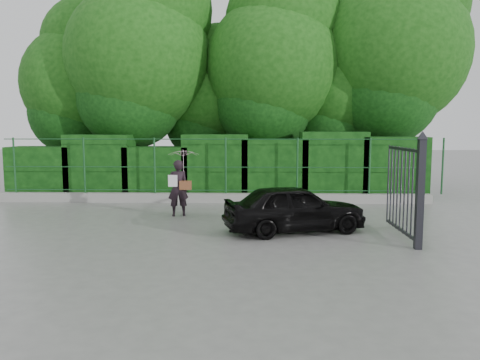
{
  "coord_description": "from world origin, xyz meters",
  "views": [
    {
      "loc": [
        1.31,
        -10.46,
        2.43
      ],
      "look_at": [
        0.96,
        1.3,
        1.1
      ],
      "focal_mm": 35.0,
      "sensor_mm": 36.0,
      "label": 1
    }
  ],
  "objects": [
    {
      "name": "car",
      "position": [
        2.25,
        0.31,
        0.56
      ],
      "size": [
        3.53,
        2.22,
        1.12
      ],
      "primitive_type": "imported",
      "rotation": [
        0.0,
        0.0,
        1.87
      ],
      "color": "black",
      "rests_on": "ground"
    },
    {
      "name": "hedge",
      "position": [
        0.21,
        5.5,
        1.03
      ],
      "size": [
        14.2,
        1.2,
        2.28
      ],
      "color": "black",
      "rests_on": "ground"
    },
    {
      "name": "gate",
      "position": [
        4.6,
        -0.72,
        1.19
      ],
      "size": [
        0.22,
        2.33,
        2.36
      ],
      "color": "#25252B",
      "rests_on": "ground"
    },
    {
      "name": "kerb",
      "position": [
        0.0,
        4.5,
        0.15
      ],
      "size": [
        14.0,
        0.25,
        0.3
      ],
      "primitive_type": "cube",
      "color": "#9E9E99",
      "rests_on": "ground"
    },
    {
      "name": "trees",
      "position": [
        1.14,
        7.74,
        4.62
      ],
      "size": [
        17.1,
        6.15,
        8.08
      ],
      "color": "black",
      "rests_on": "ground"
    },
    {
      "name": "fence",
      "position": [
        0.22,
        4.5,
        1.2
      ],
      "size": [
        14.13,
        0.06,
        1.8
      ],
      "color": "#1A4C24",
      "rests_on": "kerb"
    },
    {
      "name": "woman",
      "position": [
        -0.67,
        2.2,
        1.19
      ],
      "size": [
        0.89,
        0.85,
        1.83
      ],
      "color": "black",
      "rests_on": "ground"
    },
    {
      "name": "ground",
      "position": [
        0.0,
        0.0,
        0.0
      ],
      "size": [
        80.0,
        80.0,
        0.0
      ],
      "primitive_type": "plane",
      "color": "gray"
    }
  ]
}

